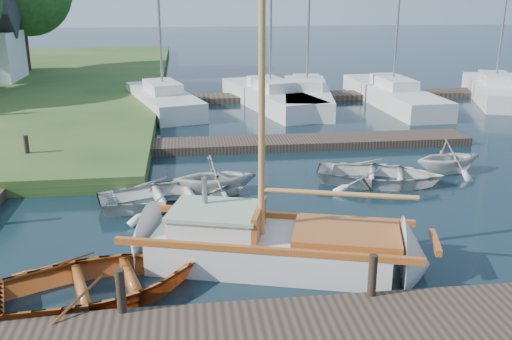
{
  "coord_description": "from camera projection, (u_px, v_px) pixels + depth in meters",
  "views": [
    {
      "loc": [
        -1.8,
        -13.97,
        5.67
      ],
      "look_at": [
        0.0,
        0.0,
        1.2
      ],
      "focal_mm": 40.0,
      "sensor_mm": 36.0,
      "label": 1
    }
  ],
  "objects": [
    {
      "name": "ground",
      "position": [
        256.0,
        213.0,
        15.14
      ],
      "size": [
        160.0,
        160.0,
        0.0
      ],
      "primitive_type": "plane",
      "color": "black",
      "rests_on": "ground"
    },
    {
      "name": "near_dock",
      "position": [
        302.0,
        339.0,
        9.42
      ],
      "size": [
        18.0,
        2.2,
        0.3
      ],
      "primitive_type": "cube",
      "color": "#2F231C",
      "rests_on": "ground"
    },
    {
      "name": "far_dock",
      "position": [
        287.0,
        143.0,
        21.48
      ],
      "size": [
        14.0,
        1.6,
        0.3
      ],
      "primitive_type": "cube",
      "color": "#2F231C",
      "rests_on": "ground"
    },
    {
      "name": "pontoon",
      "position": [
        399.0,
        94.0,
        31.44
      ],
      "size": [
        30.0,
        1.6,
        0.3
      ],
      "primitive_type": "cube",
      "color": "#2F231C",
      "rests_on": "ground"
    },
    {
      "name": "mooring_post_1",
      "position": [
        121.0,
        291.0,
        9.84
      ],
      "size": [
        0.16,
        0.16,
        0.8
      ],
      "primitive_type": "cylinder",
      "color": "black",
      "rests_on": "near_dock"
    },
    {
      "name": "mooring_post_2",
      "position": [
        372.0,
        275.0,
        10.38
      ],
      "size": [
        0.16,
        0.16,
        0.8
      ],
      "primitive_type": "cylinder",
      "color": "black",
      "rests_on": "near_dock"
    },
    {
      "name": "mooring_post_5",
      "position": [
        27.0,
        147.0,
        18.8
      ],
      "size": [
        0.16,
        0.16,
        0.8
      ],
      "primitive_type": "cylinder",
      "color": "black",
      "rests_on": "left_dock"
    },
    {
      "name": "sailboat",
      "position": [
        278.0,
        249.0,
        12.25
      ],
      "size": [
        7.41,
        3.9,
        9.83
      ],
      "rotation": [
        0.0,
        0.0,
        -0.29
      ],
      "color": "beige",
      "rests_on": "ground"
    },
    {
      "name": "dinghy",
      "position": [
        95.0,
        278.0,
        10.82
      ],
      "size": [
        4.88,
        4.06,
        0.87
      ],
      "primitive_type": "imported",
      "rotation": [
        0.0,
        0.0,
        1.85
      ],
      "color": "#9A4611",
      "rests_on": "ground"
    },
    {
      "name": "tender_a",
      "position": [
        168.0,
        191.0,
        15.64
      ],
      "size": [
        4.21,
        3.4,
        0.77
      ],
      "primitive_type": "imported",
      "rotation": [
        0.0,
        0.0,
        1.79
      ],
      "color": "beige",
      "rests_on": "ground"
    },
    {
      "name": "tender_b",
      "position": [
        215.0,
        173.0,
        16.36
      ],
      "size": [
        2.6,
        2.31,
        1.26
      ],
      "primitive_type": "imported",
      "rotation": [
        0.0,
        0.0,
        1.68
      ],
      "color": "beige",
      "rests_on": "ground"
    },
    {
      "name": "tender_c",
      "position": [
        380.0,
        171.0,
        17.32
      ],
      "size": [
        4.45,
        3.79,
        0.78
      ],
      "primitive_type": "imported",
      "rotation": [
        0.0,
        0.0,
        1.23
      ],
      "color": "beige",
      "rests_on": "ground"
    },
    {
      "name": "tender_d",
      "position": [
        449.0,
        155.0,
        18.31
      ],
      "size": [
        2.62,
        2.37,
        1.21
      ],
      "primitive_type": "imported",
      "rotation": [
        0.0,
        0.0,
        1.75
      ],
      "color": "beige",
      "rests_on": "ground"
    },
    {
      "name": "marina_boat_0",
      "position": [
        163.0,
        98.0,
        27.92
      ],
      "size": [
        4.14,
        7.85,
        10.98
      ],
      "rotation": [
        0.0,
        0.0,
        1.84
      ],
      "color": "beige",
      "rests_on": "ground"
    },
    {
      "name": "marina_boat_1",
      "position": [
        270.0,
        96.0,
        28.68
      ],
      "size": [
        4.26,
        8.9,
        10.02
      ],
      "rotation": [
        0.0,
        0.0,
        1.82
      ],
      "color": "beige",
      "rests_on": "ground"
    },
    {
      "name": "marina_boat_2",
      "position": [
        307.0,
        94.0,
        29.08
      ],
      "size": [
        3.63,
        8.87,
        12.14
      ],
      "rotation": [
        0.0,
        0.0,
        1.4
      ],
      "color": "beige",
      "rests_on": "ground"
    },
    {
      "name": "marina_boat_3",
      "position": [
        392.0,
        93.0,
        29.3
      ],
      "size": [
        2.56,
        9.58,
        12.86
      ],
      "rotation": [
        0.0,
        0.0,
        1.61
      ],
      "color": "beige",
      "rests_on": "ground"
    },
    {
      "name": "marina_boat_5",
      "position": [
        495.0,
        89.0,
        30.58
      ],
      "size": [
        4.76,
        8.59,
        11.77
      ],
      "rotation": [
        0.0,
        0.0,
        1.24
      ],
      "color": "beige",
      "rests_on": "ground"
    }
  ]
}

